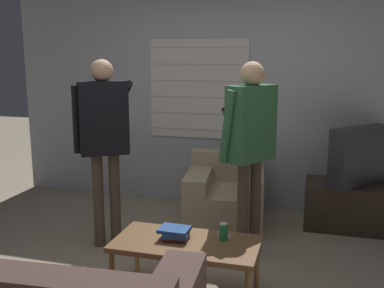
% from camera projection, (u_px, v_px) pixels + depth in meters
% --- Properties ---
extents(ground_plane, '(16.00, 16.00, 0.00)m').
position_uv_depth(ground_plane, '(166.00, 283.00, 3.54)').
color(ground_plane, gray).
extents(wall_back, '(5.20, 0.08, 2.55)m').
position_uv_depth(wall_back, '(221.00, 98.00, 5.21)').
color(wall_back, '#ADB2B7').
rests_on(wall_back, ground_plane).
extents(armchair_beige, '(0.90, 0.96, 0.72)m').
position_uv_depth(armchair_beige, '(225.00, 195.00, 4.80)').
color(armchair_beige, tan).
rests_on(armchair_beige, ground_plane).
extents(coffee_table, '(1.06, 0.54, 0.43)m').
position_uv_depth(coffee_table, '(186.00, 247.00, 3.29)').
color(coffee_table, brown).
rests_on(coffee_table, ground_plane).
extents(tv_stand, '(1.05, 0.52, 0.47)m').
position_uv_depth(tv_stand, '(357.00, 206.00, 4.62)').
color(tv_stand, '#33281E').
rests_on(tv_stand, ground_plane).
extents(tv, '(0.65, 0.67, 0.59)m').
position_uv_depth(tv, '(361.00, 156.00, 4.52)').
color(tv, '#2D2D33').
rests_on(tv, tv_stand).
extents(person_left_standing, '(0.53, 0.86, 1.73)m').
position_uv_depth(person_left_standing, '(104.00, 130.00, 4.06)').
color(person_left_standing, '#4C4233').
rests_on(person_left_standing, ground_plane).
extents(person_right_standing, '(0.58, 0.80, 1.72)m').
position_uv_depth(person_right_standing, '(250.00, 134.00, 3.87)').
color(person_right_standing, '#4C4233').
rests_on(person_right_standing, ground_plane).
extents(book_stack, '(0.23, 0.20, 0.08)m').
position_uv_depth(book_stack, '(176.00, 233.00, 3.32)').
color(book_stack, maroon).
rests_on(book_stack, coffee_table).
extents(soda_can, '(0.07, 0.07, 0.13)m').
position_uv_depth(soda_can, '(223.00, 232.00, 3.30)').
color(soda_can, '#238E47').
rests_on(soda_can, coffee_table).
extents(spare_remote, '(0.11, 0.13, 0.02)m').
position_uv_depth(spare_remote, '(224.00, 235.00, 3.36)').
color(spare_remote, white).
rests_on(spare_remote, coffee_table).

